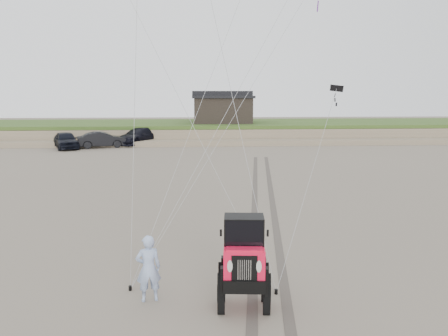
{
  "coord_description": "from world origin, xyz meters",
  "views": [
    {
      "loc": [
        -0.87,
        -9.91,
        4.82
      ],
      "look_at": [
        -0.03,
        3.0,
        2.6
      ],
      "focal_mm": 35.0,
      "sensor_mm": 36.0,
      "label": 1
    }
  ],
  "objects": [
    {
      "name": "dune_ridge",
      "position": [
        0.0,
        37.5,
        0.82
      ],
      "size": [
        160.0,
        14.25,
        1.73
      ],
      "color": "#7A6B54",
      "rests_on": "ground"
    },
    {
      "name": "truck_c",
      "position": [
        -6.16,
        31.97,
        0.81
      ],
      "size": [
        5.07,
        5.89,
        1.62
      ],
      "primitive_type": "imported",
      "rotation": [
        0.0,
        0.0,
        -0.61
      ],
      "color": "black",
      "rests_on": "ground"
    },
    {
      "name": "cabin",
      "position": [
        2.0,
        37.0,
        3.24
      ],
      "size": [
        6.4,
        5.4,
        3.35
      ],
      "color": "black",
      "rests_on": "dune_ridge"
    },
    {
      "name": "tire_tracks",
      "position": [
        2.0,
        8.0,
        0.0
      ],
      "size": [
        5.22,
        29.74,
        0.01
      ],
      "color": "#4C443D",
      "rests_on": "ground"
    },
    {
      "name": "truck_b",
      "position": [
        -9.27,
        29.76,
        0.71
      ],
      "size": [
        4.58,
        2.64,
        1.43
      ],
      "primitive_type": "imported",
      "rotation": [
        0.0,
        0.0,
        1.85
      ],
      "color": "black",
      "rests_on": "ground"
    },
    {
      "name": "stake_main",
      "position": [
        -2.53,
        0.36,
        0.06
      ],
      "size": [
        0.08,
        0.08,
        0.12
      ],
      "primitive_type": "cylinder",
      "color": "black",
      "rests_on": "ground"
    },
    {
      "name": "man",
      "position": [
        -2.01,
        -0.21,
        0.8
      ],
      "size": [
        0.65,
        0.49,
        1.6
      ],
      "primitive_type": "imported",
      "rotation": [
        0.0,
        0.0,
        3.35
      ],
      "color": "#8094C7",
      "rests_on": "ground"
    },
    {
      "name": "jeep",
      "position": [
        0.17,
        -0.74,
        0.85
      ],
      "size": [
        2.36,
        4.72,
        1.7
      ],
      "primitive_type": null,
      "rotation": [
        0.0,
        0.0,
        -0.09
      ],
      "color": "#FF143B",
      "rests_on": "ground"
    },
    {
      "name": "truck_a",
      "position": [
        -12.32,
        29.24,
        0.75
      ],
      "size": [
        3.4,
        4.72,
        1.49
      ],
      "primitive_type": "imported",
      "rotation": [
        0.0,
        0.0,
        0.42
      ],
      "color": "black",
      "rests_on": "ground"
    },
    {
      "name": "stake_aux",
      "position": [
        1.04,
        -0.07,
        0.06
      ],
      "size": [
        0.08,
        0.08,
        0.12
      ],
      "primitive_type": "cylinder",
      "color": "black",
      "rests_on": "ground"
    },
    {
      "name": "ground",
      "position": [
        0.0,
        0.0,
        0.0
      ],
      "size": [
        160.0,
        160.0,
        0.0
      ],
      "primitive_type": "plane",
      "color": "#6B6054",
      "rests_on": "ground"
    }
  ]
}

